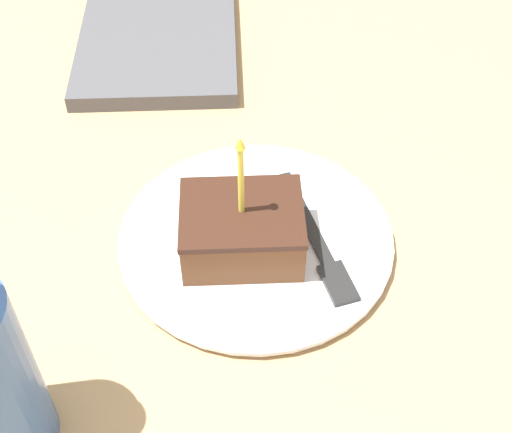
% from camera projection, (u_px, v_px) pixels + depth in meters
% --- Properties ---
extents(ground_plane, '(2.40, 2.40, 0.04)m').
position_uv_depth(ground_plane, '(279.00, 268.00, 0.69)').
color(ground_plane, tan).
rests_on(ground_plane, ground).
extents(plate, '(0.26, 0.26, 0.01)m').
position_uv_depth(plate, '(256.00, 238.00, 0.68)').
color(plate, silver).
rests_on(plate, ground_plane).
extents(cake_slice, '(0.09, 0.11, 0.13)m').
position_uv_depth(cake_slice, '(242.00, 228.00, 0.64)').
color(cake_slice, brown).
rests_on(cake_slice, plate).
extents(fork, '(0.17, 0.06, 0.01)m').
position_uv_depth(fork, '(318.00, 243.00, 0.66)').
color(fork, '#262626').
rests_on(fork, plate).
extents(marble_board, '(0.26, 0.20, 0.02)m').
position_uv_depth(marble_board, '(158.00, 41.00, 0.90)').
color(marble_board, '#4C4C51').
rests_on(marble_board, ground_plane).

